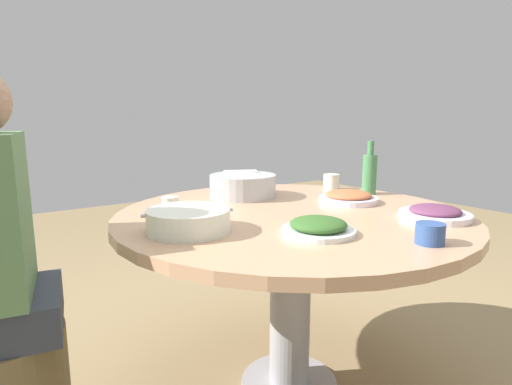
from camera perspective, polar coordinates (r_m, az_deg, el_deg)
round_dining_table at (r=1.58m, az=4.83°, el=-6.99°), size 1.30×1.30×0.72m
rice_bowl at (r=1.83m, az=-1.81°, el=1.01°), size 0.29×0.29×0.11m
soup_bowl at (r=1.29m, az=-9.25°, el=-3.89°), size 0.26×0.27×0.07m
dish_eggplant at (r=1.56m, az=23.35°, el=-2.62°), size 0.24×0.24×0.05m
dish_stirfry at (r=1.76m, az=12.65°, el=-0.65°), size 0.24×0.24×0.05m
dish_greens at (r=1.27m, az=8.53°, el=-4.69°), size 0.22×0.22×0.05m
green_bottle at (r=1.96m, az=15.31°, el=2.62°), size 0.06×0.06×0.24m
tea_cup_near at (r=1.60m, az=-11.68°, el=-1.52°), size 0.06×0.06×0.05m
tea_cup_far at (r=1.25m, az=22.77°, el=-5.21°), size 0.08×0.08×0.06m
tea_cup_side at (r=2.06m, az=10.31°, el=1.46°), size 0.08×0.08×0.07m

